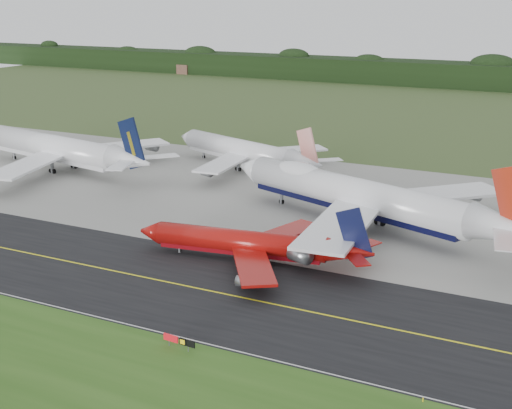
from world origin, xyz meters
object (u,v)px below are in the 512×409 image
object	(u,v)px
jet_navy_gold	(62,150)
jet_red_737	(253,244)
taxiway_sign	(179,341)
jet_ba_747	(363,197)
jet_star_tail	(246,152)

from	to	relation	value
jet_navy_gold	jet_red_737	bearing A→B (deg)	-26.10
jet_navy_gold	taxiway_sign	world-z (taller)	jet_navy_gold
jet_red_737	taxiway_sign	world-z (taller)	jet_red_737
jet_ba_747	jet_navy_gold	bearing A→B (deg)	173.24
jet_navy_gold	taxiway_sign	size ratio (longest dim) A/B	13.18
jet_red_737	jet_star_tail	world-z (taller)	jet_star_tail
jet_star_tail	jet_navy_gold	bearing A→B (deg)	-151.13
jet_star_tail	taxiway_sign	world-z (taller)	jet_star_tail
jet_ba_747	jet_navy_gold	xyz separation A→B (m)	(-86.33, 10.24, -0.67)
jet_star_tail	taxiway_sign	size ratio (longest dim) A/B	10.48
jet_navy_gold	taxiway_sign	distance (m)	107.21
jet_navy_gold	jet_star_tail	bearing A→B (deg)	28.87
jet_ba_747	jet_star_tail	size ratio (longest dim) A/B	1.36
jet_red_737	jet_star_tail	size ratio (longest dim) A/B	0.82
jet_red_737	jet_navy_gold	size ratio (longest dim) A/B	0.65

